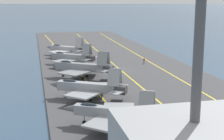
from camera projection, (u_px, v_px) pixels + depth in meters
name	position (u px, v px, depth m)	size (l,w,h in m)	color
ground_plane	(120.00, 71.00, 92.37)	(2000.00, 2000.00, 0.00)	#334C66
carrier_deck	(120.00, 70.00, 92.33)	(207.47, 41.06, 0.40)	#424244
deck_stripe_foul_line	(159.00, 67.00, 94.75)	(186.73, 0.36, 0.01)	yellow
deck_stripe_centerline	(120.00, 69.00, 92.29)	(186.73, 0.36, 0.01)	yellow
deck_stripe_edge_line	(78.00, 71.00, 89.83)	(186.73, 0.36, 0.01)	yellow
parked_jet_nearest	(113.00, 112.00, 50.74)	(12.77, 14.93, 5.96)	gray
parked_jet_second	(88.00, 87.00, 64.82)	(12.48, 15.31, 6.25)	#93999E
parked_jet_third	(82.00, 67.00, 81.61)	(14.08, 16.11, 6.75)	gray
parked_jet_fourth	(71.00, 57.00, 98.11)	(13.61, 14.55, 6.30)	gray
parked_jet_fifth	(67.00, 49.00, 113.38)	(13.75, 14.39, 6.38)	#A8AAAF
crew_brown_vest	(167.00, 122.00, 50.51)	(0.32, 0.42, 1.75)	#383328
crew_red_vest	(144.00, 60.00, 99.82)	(0.43, 0.46, 1.78)	#4C473D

